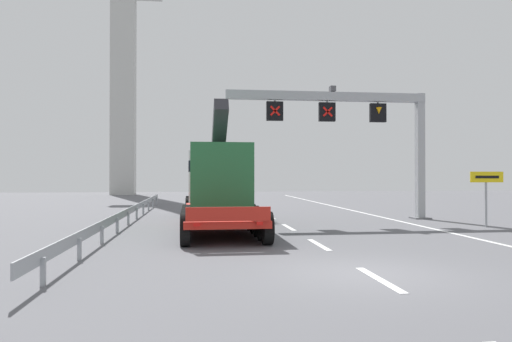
% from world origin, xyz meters
% --- Properties ---
extents(ground, '(112.00, 112.00, 0.00)m').
position_xyz_m(ground, '(0.00, 0.00, 0.00)').
color(ground, '#5B5B60').
extents(lane_markings, '(0.20, 66.13, 0.01)m').
position_xyz_m(lane_markings, '(0.13, 25.76, 0.01)').
color(lane_markings, silver).
rests_on(lane_markings, ground).
extents(edge_line_right, '(0.20, 63.00, 0.01)m').
position_xyz_m(edge_line_right, '(6.20, 12.00, 0.01)').
color(edge_line_right, silver).
rests_on(edge_line_right, ground).
extents(overhead_lane_gantry, '(10.82, 0.90, 6.95)m').
position_xyz_m(overhead_lane_gantry, '(4.33, 13.23, 5.32)').
color(overhead_lane_gantry, '#9EA0A5').
rests_on(overhead_lane_gantry, ground).
extents(heavy_haul_truck_red, '(3.15, 14.09, 5.30)m').
position_xyz_m(heavy_haul_truck_red, '(-3.02, 12.17, 1.99)').
color(heavy_haul_truck_red, red).
rests_on(heavy_haul_truck_red, ground).
extents(exit_sign_yellow, '(1.55, 0.15, 2.47)m').
position_xyz_m(exit_sign_yellow, '(8.89, 8.90, 1.89)').
color(exit_sign_yellow, '#9EA0A5').
rests_on(exit_sign_yellow, ground).
extents(guardrail_left, '(0.13, 30.65, 0.76)m').
position_xyz_m(guardrail_left, '(-7.11, 13.32, 0.56)').
color(guardrail_left, '#999EA3').
rests_on(guardrail_left, ground).
extents(bridge_pylon_distant, '(9.00, 2.00, 39.05)m').
position_xyz_m(bridge_pylon_distant, '(-12.66, 47.17, 19.92)').
color(bridge_pylon_distant, '#B7B7B2').
rests_on(bridge_pylon_distant, ground).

